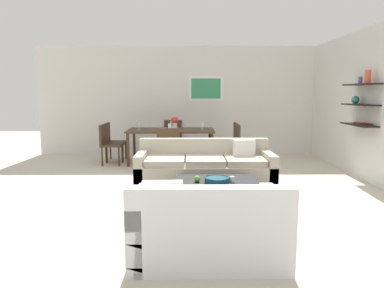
# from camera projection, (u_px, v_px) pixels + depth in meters

# --- Properties ---
(ground_plane) EXTENTS (18.00, 18.00, 0.00)m
(ground_plane) POSITION_uv_depth(u_px,v_px,m) (197.00, 193.00, 5.43)
(ground_plane) COLOR beige
(back_wall_unit) EXTENTS (8.40, 0.09, 2.70)m
(back_wall_unit) POSITION_uv_depth(u_px,v_px,m) (206.00, 101.00, 8.73)
(back_wall_unit) COLOR silver
(back_wall_unit) RESTS_ON ground
(right_wall_shelf_unit) EXTENTS (0.34, 8.20, 2.70)m
(right_wall_shelf_unit) POSITION_uv_depth(u_px,v_px,m) (376.00, 105.00, 5.85)
(right_wall_shelf_unit) COLOR silver
(right_wall_shelf_unit) RESTS_ON ground
(sofa_beige) EXTENTS (2.20, 0.90, 0.78)m
(sofa_beige) POSITION_uv_depth(u_px,v_px,m) (205.00, 170.00, 5.72)
(sofa_beige) COLOR #B2A893
(sofa_beige) RESTS_ON ground
(loveseat_white) EXTENTS (1.42, 0.90, 0.78)m
(loveseat_white) POSITION_uv_depth(u_px,v_px,m) (207.00, 228.00, 3.28)
(loveseat_white) COLOR white
(loveseat_white) RESTS_ON ground
(coffee_table) EXTENTS (1.13, 1.03, 0.38)m
(coffee_table) POSITION_uv_depth(u_px,v_px,m) (217.00, 197.00, 4.58)
(coffee_table) COLOR black
(coffee_table) RESTS_ON ground
(decorative_bowl) EXTENTS (0.33, 0.33, 0.08)m
(decorative_bowl) POSITION_uv_depth(u_px,v_px,m) (217.00, 180.00, 4.58)
(decorative_bowl) COLOR navy
(decorative_bowl) RESTS_ON coffee_table
(candle_jar) EXTENTS (0.07, 0.07, 0.07)m
(candle_jar) POSITION_uv_depth(u_px,v_px,m) (232.00, 179.00, 4.63)
(candle_jar) COLOR silver
(candle_jar) RESTS_ON coffee_table
(apple_on_coffee_table) EXTENTS (0.08, 0.08, 0.08)m
(apple_on_coffee_table) POSITION_uv_depth(u_px,v_px,m) (197.00, 179.00, 4.62)
(apple_on_coffee_table) COLOR #669E2D
(apple_on_coffee_table) RESTS_ON coffee_table
(dining_table) EXTENTS (1.90, 0.97, 0.75)m
(dining_table) POSITION_uv_depth(u_px,v_px,m) (171.00, 132.00, 7.75)
(dining_table) COLOR #422D1E
(dining_table) RESTS_ON ground
(dining_chair_left_far) EXTENTS (0.44, 0.44, 0.88)m
(dining_chair_left_far) POSITION_uv_depth(u_px,v_px,m) (112.00, 139.00, 7.98)
(dining_chair_left_far) COLOR #422D1E
(dining_chair_left_far) RESTS_ON ground
(dining_chair_foot) EXTENTS (0.44, 0.44, 0.88)m
(dining_chair_foot) POSITION_uv_depth(u_px,v_px,m) (169.00, 146.00, 6.89)
(dining_chair_foot) COLOR #422D1E
(dining_chair_foot) RESTS_ON ground
(dining_chair_head) EXTENTS (0.44, 0.44, 0.88)m
(dining_chair_head) POSITION_uv_depth(u_px,v_px,m) (173.00, 136.00, 8.66)
(dining_chair_head) COLOR #422D1E
(dining_chair_head) RESTS_ON ground
(dining_chair_right_near) EXTENTS (0.44, 0.44, 0.88)m
(dining_chair_right_near) POSITION_uv_depth(u_px,v_px,m) (233.00, 142.00, 7.57)
(dining_chair_right_near) COLOR #422D1E
(dining_chair_right_near) RESTS_ON ground
(dining_chair_left_near) EXTENTS (0.44, 0.44, 0.88)m
(dining_chair_left_near) POSITION_uv_depth(u_px,v_px,m) (108.00, 142.00, 7.54)
(dining_chair_left_near) COLOR #422D1E
(dining_chair_left_near) RESTS_ON ground
(dining_chair_right_far) EXTENTS (0.44, 0.44, 0.88)m
(dining_chair_right_far) POSITION_uv_depth(u_px,v_px,m) (230.00, 139.00, 8.00)
(dining_chair_right_far) COLOR #422D1E
(dining_chair_right_far) RESTS_ON ground
(wine_glass_head) EXTENTS (0.07, 0.07, 0.16)m
(wine_glass_head) POSITION_uv_depth(u_px,v_px,m) (172.00, 123.00, 8.14)
(wine_glass_head) COLOR silver
(wine_glass_head) RESTS_ON dining_table
(wine_glass_right_near) EXTENTS (0.07, 0.07, 0.15)m
(wine_glass_right_near) POSITION_uv_depth(u_px,v_px,m) (202.00, 125.00, 7.61)
(wine_glass_right_near) COLOR silver
(wine_glass_right_near) RESTS_ON dining_table
(wine_glass_foot) EXTENTS (0.07, 0.07, 0.17)m
(wine_glass_foot) POSITION_uv_depth(u_px,v_px,m) (170.00, 126.00, 7.30)
(wine_glass_foot) COLOR silver
(wine_glass_foot) RESTS_ON dining_table
(wine_glass_left_far) EXTENTS (0.06, 0.06, 0.19)m
(wine_glass_left_far) POSITION_uv_depth(u_px,v_px,m) (140.00, 123.00, 7.83)
(wine_glass_left_far) COLOR silver
(wine_glass_left_far) RESTS_ON dining_table
(wine_glass_right_far) EXTENTS (0.07, 0.07, 0.17)m
(wine_glass_right_far) POSITION_uv_depth(u_px,v_px,m) (202.00, 124.00, 7.84)
(wine_glass_right_far) COLOR silver
(wine_glass_right_far) RESTS_ON dining_table
(wine_glass_left_near) EXTENTS (0.07, 0.07, 0.17)m
(wine_glass_left_near) POSITION_uv_depth(u_px,v_px,m) (139.00, 125.00, 7.59)
(wine_glass_left_near) COLOR silver
(wine_glass_left_near) RESTS_ON dining_table
(centerpiece_vase) EXTENTS (0.16, 0.16, 0.28)m
(centerpiece_vase) POSITION_uv_depth(u_px,v_px,m) (175.00, 122.00, 7.76)
(centerpiece_vase) COLOR silver
(centerpiece_vase) RESTS_ON dining_table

